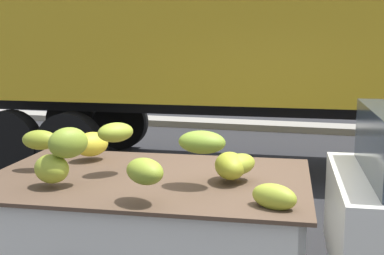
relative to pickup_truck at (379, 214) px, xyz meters
The scene contains 3 objects.
curb_strip 8.70m from the pickup_truck, 96.73° to the left, with size 80.00×0.80×0.16m, color gray.
pickup_truck is the anchor object (origin of this frame).
semi_trailer 4.94m from the pickup_truck, 101.85° to the left, with size 12.13×3.26×3.95m.
Camera 1 is at (0.62, -4.12, 2.22)m, focal length 47.66 mm.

